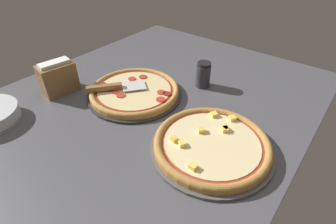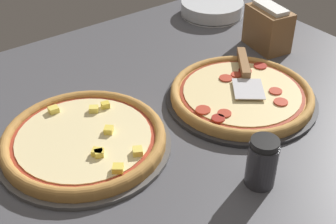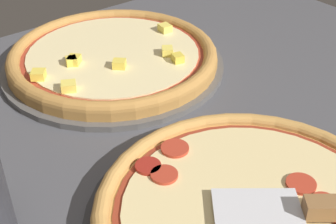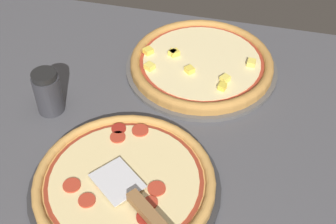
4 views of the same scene
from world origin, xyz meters
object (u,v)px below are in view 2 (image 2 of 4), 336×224
pizza_back (84,139)px  plate_stack (212,8)px  pizza_front (242,93)px  napkin_holder (268,28)px  parmesan_shaker (262,162)px  serving_spatula (245,68)px

pizza_back → plate_stack: plate_stack is taller
pizza_front → napkin_holder: size_ratio=2.42×
pizza_back → napkin_holder: size_ratio=2.44×
plate_stack → pizza_back: bearing=118.0°
pizza_front → plate_stack: plate_stack is taller
parmesan_shaker → napkin_holder: size_ratio=0.74×
napkin_holder → pizza_back: bearing=97.7°
pizza_front → serving_spatula: 9.60cm
pizza_back → napkin_holder: 68.65cm
napkin_holder → plate_stack: bearing=-5.3°
serving_spatula → plate_stack: bearing=-30.1°
plate_stack → napkin_holder: 28.67cm
parmesan_shaker → plate_stack: bearing=-34.4°
pizza_back → serving_spatula: (-1.42, -48.04, 2.10)cm
pizza_back → serving_spatula: serving_spatula is taller
serving_spatula → napkin_holder: (10.59, -19.87, 2.13)cm
plate_stack → parmesan_shaker: size_ratio=1.95×
plate_stack → parmesan_shaker: (-69.06, 47.33, 2.99)cm
pizza_back → parmesan_shaker: 39.36cm
pizza_front → serving_spatula: serving_spatula is taller
pizza_back → parmesan_shaker: size_ratio=3.32×
pizza_front → napkin_holder: (16.90, -26.78, 4.24)cm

